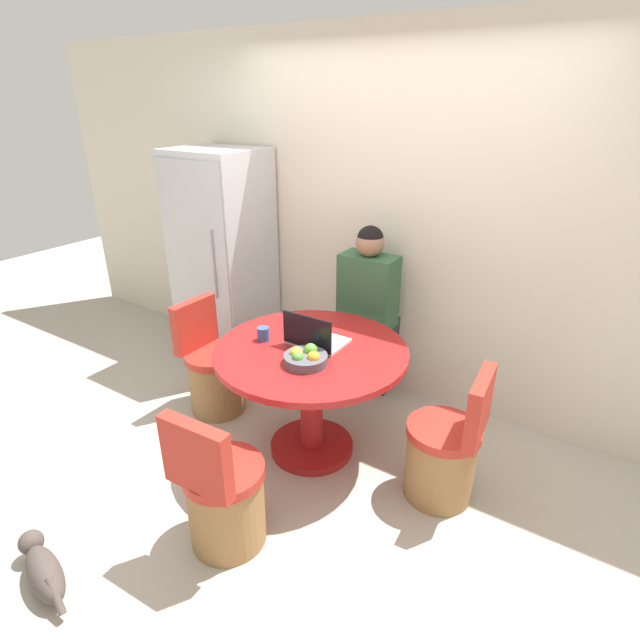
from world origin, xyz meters
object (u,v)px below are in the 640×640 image
object	(u,v)px
laptop	(315,338)
cat	(43,569)
fruit_bowl	(306,358)
chair_near_camera	(224,499)
refrigerator	(223,261)
dining_table	(311,377)
chair_left_side	(214,374)
person_seated	(370,307)
chair_right_side	(444,455)

from	to	relation	value
laptop	cat	distance (m)	1.80
cat	fruit_bowl	bearing A→B (deg)	-98.79
chair_near_camera	fruit_bowl	xyz separation A→B (m)	(0.03, 0.69, 0.50)
refrigerator	dining_table	bearing A→B (deg)	-27.26
refrigerator	chair_left_side	xyz separation A→B (m)	(0.46, -0.67, -0.60)
chair_left_side	person_seated	world-z (taller)	person_seated
dining_table	fruit_bowl	distance (m)	0.30
chair_near_camera	laptop	size ratio (longest dim) A/B	2.47
refrigerator	chair_left_side	size ratio (longest dim) A/B	2.13
chair_near_camera	person_seated	bearing A→B (deg)	-90.60
dining_table	cat	xyz separation A→B (m)	(-0.52, -1.52, -0.46)
chair_right_side	chair_left_side	bearing A→B (deg)	-92.68
chair_left_side	cat	distance (m)	1.58
chair_near_camera	laptop	world-z (taller)	laptop
dining_table	person_seated	bearing A→B (deg)	91.56
refrigerator	chair_near_camera	distance (m)	2.15
dining_table	chair_right_side	distance (m)	0.90
refrigerator	person_seated	xyz separation A→B (m)	(1.31, 0.13, -0.16)
person_seated	cat	world-z (taller)	person_seated
refrigerator	cat	distance (m)	2.48
chair_near_camera	fruit_bowl	bearing A→B (deg)	-95.59
chair_right_side	dining_table	bearing A→B (deg)	-90.00
dining_table	chair_left_side	world-z (taller)	chair_left_side
refrigerator	chair_near_camera	xyz separation A→B (m)	(1.37, -1.55, -0.60)
chair_right_side	cat	bearing A→B (deg)	-45.51
chair_right_side	chair_left_side	xyz separation A→B (m)	(-1.72, -0.05, 0.00)
person_seated	cat	size ratio (longest dim) A/B	2.62
fruit_bowl	cat	bearing A→B (deg)	-113.87
cat	chair_left_side	bearing A→B (deg)	-62.44
refrigerator	fruit_bowl	size ratio (longest dim) A/B	7.09
fruit_bowl	chair_right_side	bearing A→B (deg)	16.77
chair_right_side	cat	size ratio (longest dim) A/B	1.63
chair_left_side	fruit_bowl	xyz separation A→B (m)	(0.94, -0.18, 0.50)
chair_left_side	refrigerator	bearing A→B (deg)	35.62
dining_table	chair_near_camera	distance (m)	0.90
refrigerator	fruit_bowl	world-z (taller)	refrigerator
chair_left_side	chair_near_camera	distance (m)	1.26
chair_left_side	chair_near_camera	size ratio (longest dim) A/B	1.00
chair_left_side	person_seated	bearing A→B (deg)	-45.58
dining_table	laptop	distance (m)	0.25
chair_near_camera	cat	xyz separation A→B (m)	(-0.56, -0.66, -0.20)
chair_right_side	cat	distance (m)	2.11
person_seated	cat	distance (m)	2.47
refrigerator	chair_left_side	bearing A→B (deg)	-55.26
person_seated	chair_right_side	bearing A→B (deg)	139.84
dining_table	cat	distance (m)	1.67
dining_table	chair_right_side	world-z (taller)	chair_right_side
chair_left_side	chair_near_camera	world-z (taller)	same
chair_left_side	person_seated	xyz separation A→B (m)	(0.84, 0.80, 0.45)
fruit_bowl	laptop	bearing A→B (deg)	110.51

